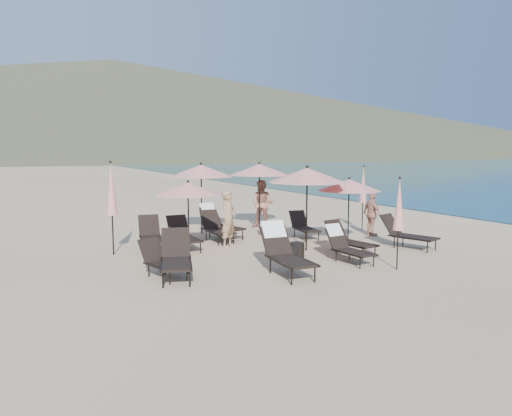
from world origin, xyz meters
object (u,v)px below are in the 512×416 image
umbrella_open_1 (307,175)px  umbrella_closed_1 (363,185)px  lounger_5 (407,233)px  beachgoer_b (263,204)px  lounger_6 (151,234)px  umbrella_closed_2 (111,190)px  umbrella_open_0 (188,189)px  lounger_9 (219,222)px  umbrella_open_2 (349,185)px  lounger_1 (162,261)px  lounger_10 (304,226)px  side_table_0 (292,256)px  lounger_0 (176,257)px  lounger_4 (349,239)px  umbrella_closed_0 (399,205)px  lounger_3 (346,245)px  lounger_7 (183,235)px  beachgoer_c (372,214)px  lounger_8 (216,227)px  beachgoer_a (229,219)px  umbrella_open_4 (259,170)px  umbrella_open_3 (201,171)px  side_table_1 (297,251)px  lounger_2 (284,250)px

umbrella_open_1 → umbrella_closed_1: bearing=28.6°
lounger_5 → beachgoer_b: bearing=93.2°
lounger_6 → umbrella_closed_2: (-1.17, -0.27, 1.41)m
lounger_6 → umbrella_open_0: 1.97m
lounger_9 → umbrella_closed_1: 5.52m
umbrella_open_2 → umbrella_closed_2: 7.03m
lounger_1 → lounger_10: size_ratio=0.99×
side_table_0 → lounger_10: bearing=52.2°
lounger_0 → umbrella_open_1: 4.87m
lounger_4 → umbrella_closed_0: (-0.07, -2.00, 1.19)m
lounger_0 → lounger_4: lounger_0 is taller
lounger_3 → umbrella_closed_2: 6.66m
lounger_7 → beachgoer_c: (6.49, -0.90, 0.32)m
lounger_0 → lounger_3: bearing=11.2°
lounger_8 → lounger_10: bearing=-16.7°
lounger_4 → lounger_9: (-2.19, 4.19, 0.10)m
lounger_3 → lounger_7: (-3.27, 3.60, -0.01)m
lounger_7 → beachgoer_a: beachgoer_a is taller
lounger_10 → umbrella_open_1: size_ratio=0.62×
umbrella_open_4 → beachgoer_b: size_ratio=1.38×
lounger_0 → lounger_5: size_ratio=1.09×
beachgoer_b → umbrella_open_4: bearing=-140.9°
lounger_8 → side_table_0: bearing=-83.7°
umbrella_open_4 → beachgoer_a: bearing=-132.3°
lounger_0 → beachgoer_c: size_ratio=1.29×
lounger_8 → umbrella_open_3: size_ratio=0.66×
umbrella_closed_2 → beachgoer_c: bearing=-7.3°
umbrella_closed_2 → side_table_1: (4.31, -2.88, -1.63)m
lounger_10 → umbrella_closed_2: size_ratio=0.59×
lounger_6 → umbrella_open_4: size_ratio=0.70×
lounger_6 → umbrella_open_2: umbrella_open_2 is taller
lounger_0 → umbrella_closed_1: umbrella_closed_1 is taller
lounger_1 → umbrella_open_1: (4.69, 0.94, 1.83)m
lounger_7 → lounger_8: 1.62m
lounger_1 → umbrella_closed_1: umbrella_closed_1 is taller
lounger_5 → lounger_9: lounger_9 is taller
lounger_6 → lounger_4: bearing=-24.1°
beachgoer_a → umbrella_open_3: bearing=49.7°
lounger_6 → side_table_1: (3.14, -3.15, -0.22)m
lounger_2 → umbrella_closed_2: bearing=133.5°
lounger_8 → beachgoer_a: beachgoer_a is taller
lounger_1 → lounger_6: lounger_6 is taller
lounger_2 → lounger_7: (-1.17, 3.90, -0.13)m
lounger_1 → side_table_1: size_ratio=3.43×
lounger_2 → umbrella_closed_2: 5.34m
umbrella_open_0 → beachgoer_c: bearing=-2.2°
lounger_2 → lounger_9: bearing=89.3°
umbrella_open_1 → umbrella_closed_0: 3.13m
umbrella_open_1 → umbrella_closed_1: 4.47m
lounger_6 → side_table_1: 4.46m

